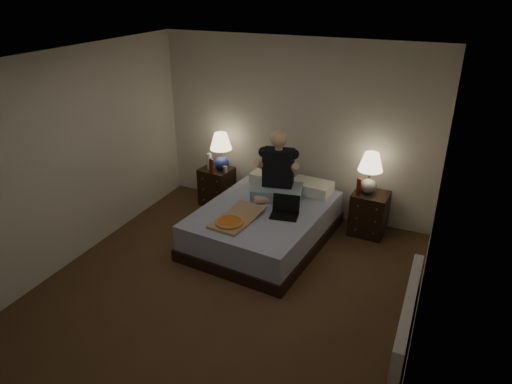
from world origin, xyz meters
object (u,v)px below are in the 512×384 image
at_px(lamp_right, 370,173).
at_px(person, 278,166).
at_px(lamp_left, 221,151).
at_px(beer_bottle_right, 359,186).
at_px(laptop, 284,208).
at_px(nightstand_right, 369,214).
at_px(pizza_box, 229,223).
at_px(beer_bottle_left, 211,166).
at_px(water_bottle, 209,161).
at_px(radiator, 408,313).
at_px(nightstand_left, 217,186).
at_px(bed, 264,224).
at_px(soda_can, 225,169).

distance_m(lamp_right, person, 1.20).
height_order(lamp_left, lamp_right, lamp_right).
relative_size(beer_bottle_right, laptop, 0.68).
distance_m(nightstand_right, pizza_box, 1.97).
relative_size(beer_bottle_left, beer_bottle_right, 1.00).
bearing_deg(nightstand_right, beer_bottle_right, -146.74).
height_order(nightstand_right, lamp_right, lamp_right).
xyz_separation_m(water_bottle, beer_bottle_right, (2.22, 0.00, 0.00)).
height_order(lamp_left, beer_bottle_left, lamp_left).
bearing_deg(laptop, nightstand_right, 34.09).
xyz_separation_m(lamp_right, water_bottle, (-2.33, -0.11, -0.17)).
bearing_deg(lamp_left, lamp_right, 0.72).
relative_size(person, radiator, 0.58).
height_order(nightstand_left, pizza_box, nightstand_left).
relative_size(bed, water_bottle, 7.72).
distance_m(lamp_right, beer_bottle_right, 0.22).
bearing_deg(soda_can, beer_bottle_left, -144.72).
xyz_separation_m(lamp_right, laptop, (-0.85, -0.87, -0.27)).
distance_m(beer_bottle_left, pizza_box, 1.41).
relative_size(nightstand_left, beer_bottle_right, 2.53).
bearing_deg(beer_bottle_left, nightstand_right, 5.82).
bearing_deg(water_bottle, lamp_right, 2.68).
height_order(person, laptop, person).
relative_size(nightstand_left, soda_can, 5.82).
bearing_deg(bed, lamp_right, 38.84).
distance_m(water_bottle, beer_bottle_right, 2.22).
xyz_separation_m(bed, lamp_right, (1.17, 0.76, 0.63)).
bearing_deg(radiator, pizza_box, 169.51).
relative_size(bed, beer_bottle_right, 8.39).
bearing_deg(bed, beer_bottle_right, 37.47).
bearing_deg(laptop, beer_bottle_right, 36.44).
height_order(nightstand_right, radiator, nightstand_right).
distance_m(soda_can, person, 1.02).
bearing_deg(beer_bottle_left, person, -8.43).
distance_m(water_bottle, laptop, 1.67).
height_order(nightstand_left, laptop, laptop).
relative_size(lamp_left, beer_bottle_left, 2.43).
bearing_deg(bed, radiator, -21.37).
relative_size(beer_bottle_left, pizza_box, 0.30).
bearing_deg(soda_can, nightstand_right, 3.16).
xyz_separation_m(nightstand_left, beer_bottle_left, (0.03, -0.20, 0.41)).
distance_m(nightstand_left, beer_bottle_right, 2.18).
height_order(nightstand_right, laptop, laptop).
height_order(water_bottle, beer_bottle_left, water_bottle).
distance_m(nightstand_right, soda_can, 2.14).
bearing_deg(laptop, bed, 151.37).
xyz_separation_m(water_bottle, person, (1.20, -0.30, 0.24)).
bearing_deg(bed, nightstand_right, 37.20).
bearing_deg(pizza_box, water_bottle, 134.23).
relative_size(lamp_left, water_bottle, 2.24).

